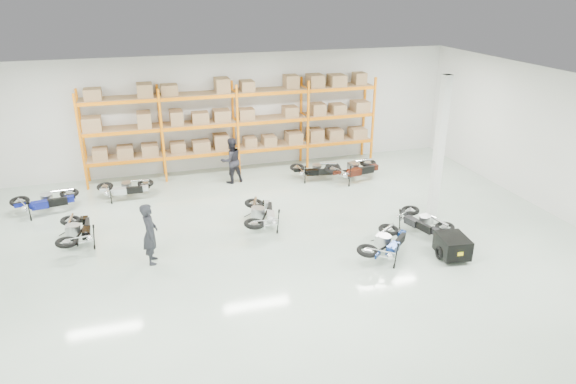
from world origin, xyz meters
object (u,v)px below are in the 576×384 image
object	(u,v)px
trailer	(452,246)
moto_back_d	(354,165)
moto_touring_right	(422,217)
moto_back_c	(316,167)
moto_back_a	(45,197)
moto_blue_centre	(386,239)
moto_black_far_left	(76,227)
moto_back_b	(125,185)
person_back	(231,160)
moto_silver_left	(261,210)
person_left	(150,234)

from	to	relation	value
trailer	moto_back_d	world-z (taller)	moto_back_d
moto_touring_right	moto_back_c	bearing A→B (deg)	90.68
trailer	moto_back_a	bearing A→B (deg)	157.21
moto_touring_right	moto_back_c	xyz separation A→B (m)	(-1.54, 5.19, -0.00)
moto_blue_centre	moto_black_far_left	world-z (taller)	moto_blue_centre
moto_black_far_left	moto_back_c	world-z (taller)	moto_black_far_left
moto_touring_right	moto_back_d	xyz separation A→B (m)	(-0.18, 4.69, 0.08)
moto_back_b	person_back	world-z (taller)	person_back
moto_back_c	moto_back_d	size ratio (longest dim) A/B	0.86
moto_black_far_left	trailer	world-z (taller)	moto_black_far_left
moto_blue_centre	trailer	bearing A→B (deg)	-151.59
trailer	moto_touring_right	bearing A→B (deg)	97.40
moto_silver_left	moto_touring_right	size ratio (longest dim) A/B	1.08
moto_back_d	person_back	size ratio (longest dim) A/B	1.12
moto_touring_right	moto_blue_centre	bearing A→B (deg)	-165.50
person_left	person_back	world-z (taller)	person_back
moto_touring_right	person_left	xyz separation A→B (m)	(-7.82, 0.51, 0.34)
moto_blue_centre	moto_touring_right	world-z (taller)	moto_blue_centre
trailer	moto_back_a	xyz separation A→B (m)	(-10.98, 6.38, 0.17)
moto_silver_left	moto_back_b	xyz separation A→B (m)	(-3.99, 3.52, -0.05)
moto_blue_centre	moto_back_b	xyz separation A→B (m)	(-6.81, 6.28, -0.03)
person_back	moto_black_far_left	bearing A→B (deg)	19.52
trailer	person_left	xyz separation A→B (m)	(-7.82, 2.11, 0.47)
moto_silver_left	moto_black_far_left	world-z (taller)	moto_silver_left
moto_blue_centre	person_left	size ratio (longest dim) A/B	1.03
moto_black_far_left	trailer	size ratio (longest dim) A/B	1.11
moto_back_b	moto_silver_left	bearing A→B (deg)	-128.13
moto_touring_right	moto_back_a	distance (m)	11.97
moto_back_a	moto_back_b	distance (m)	2.54
trailer	person_back	size ratio (longest dim) A/B	0.92
moto_black_far_left	trailer	distance (m)	10.53
moto_blue_centre	person_back	distance (m)	7.39
moto_touring_right	moto_back_d	bearing A→B (deg)	76.31
moto_silver_left	moto_back_a	distance (m)	7.14
moto_black_far_left	moto_back_d	size ratio (longest dim) A/B	0.91
moto_blue_centre	moto_touring_right	distance (m)	1.94
moto_blue_centre	person_left	distance (m)	6.33
moto_touring_right	person_back	xyz separation A→B (m)	(-4.66, 5.78, 0.35)
moto_touring_right	person_left	distance (m)	7.84
moto_blue_centre	person_back	xyz separation A→B (m)	(-2.98, 6.76, 0.32)
moto_blue_centre	moto_back_c	distance (m)	6.17
moto_back_b	person_back	bearing A→B (deg)	-79.67
trailer	person_back	bearing A→B (deg)	129.68
trailer	moto_back_c	xyz separation A→B (m)	(-1.54, 6.79, 0.13)
moto_silver_left	moto_back_b	bearing A→B (deg)	-28.53
moto_silver_left	moto_touring_right	bearing A→B (deg)	171.20
moto_back_a	moto_back_b	world-z (taller)	moto_back_a
trailer	moto_black_far_left	bearing A→B (deg)	166.34
person_back	moto_back_b	bearing A→B (deg)	-8.21
moto_silver_left	moto_back_a	xyz separation A→B (m)	(-6.48, 3.00, -0.00)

